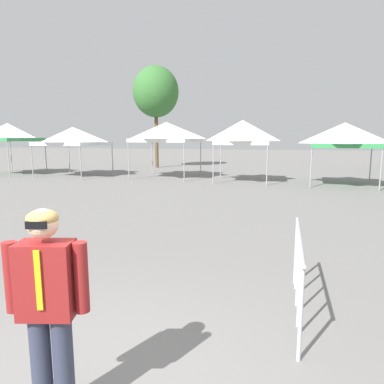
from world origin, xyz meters
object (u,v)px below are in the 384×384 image
canopy_tent_right_of_center (73,136)px  canopy_tent_far_right (8,132)px  canopy_tent_behind_left (166,132)px  canopy_tent_left_of_center (243,132)px  crowd_barrier_near_person (299,259)px  canopy_tent_far_left (344,135)px  tree_behind_tents_left (156,92)px  person_foreground (48,302)px

canopy_tent_right_of_center → canopy_tent_far_right: bearing=-177.2°
canopy_tent_far_right → canopy_tent_behind_left: 10.57m
canopy_tent_right_of_center → canopy_tent_behind_left: canopy_tent_behind_left is taller
canopy_tent_behind_left → canopy_tent_left_of_center: bearing=-10.6°
canopy_tent_right_of_center → crowd_barrier_near_person: canopy_tent_right_of_center is taller
canopy_tent_far_left → canopy_tent_behind_left: bearing=174.4°
canopy_tent_far_right → canopy_tent_behind_left: bearing=5.7°
canopy_tent_far_right → canopy_tent_right_of_center: 4.72m
canopy_tent_right_of_center → tree_behind_tents_left: size_ratio=0.46×
canopy_tent_far_left → tree_behind_tents_left: (-12.78, 7.25, 3.41)m
canopy_tent_far_right → canopy_tent_far_left: canopy_tent_far_right is taller
canopy_tent_far_right → canopy_tent_far_left: size_ratio=1.04×
canopy_tent_right_of_center → tree_behind_tents_left: (2.62, 7.13, 3.43)m
canopy_tent_left_of_center → person_foreground: (0.73, -16.14, -1.58)m
canopy_tent_right_of_center → person_foreground: canopy_tent_right_of_center is taller
canopy_tent_far_right → tree_behind_tents_left: size_ratio=0.43×
canopy_tent_far_left → tree_behind_tents_left: tree_behind_tents_left is taller
canopy_tent_left_of_center → canopy_tent_right_of_center: bearing=179.8°
canopy_tent_left_of_center → canopy_tent_far_left: bearing=-0.9°
person_foreground → crowd_barrier_near_person: bearing=50.5°
canopy_tent_behind_left → canopy_tent_left_of_center: canopy_tent_left_of_center is taller
canopy_tent_right_of_center → canopy_tent_left_of_center: 10.42m
canopy_tent_behind_left → tree_behind_tents_left: size_ratio=0.45×
canopy_tent_behind_left → person_foreground: (5.35, -17.01, -1.64)m
canopy_tent_far_left → person_foreground: canopy_tent_far_left is taller
canopy_tent_far_right → canopy_tent_far_left: bearing=0.3°
canopy_tent_far_left → crowd_barrier_near_person: size_ratio=1.54×
canopy_tent_left_of_center → canopy_tent_far_left: (4.98, -0.08, -0.15)m
crowd_barrier_near_person → canopy_tent_far_right: bearing=142.6°
canopy_tent_far_right → canopy_tent_right_of_center: bearing=2.8°
canopy_tent_far_right → canopy_tent_left_of_center: (15.13, 0.19, -0.09)m
canopy_tent_far_right → person_foreground: size_ratio=1.89×
canopy_tent_left_of_center → person_foreground: bearing=-87.4°
canopy_tent_left_of_center → tree_behind_tents_left: bearing=137.4°
canopy_tent_behind_left → tree_behind_tents_left: tree_behind_tents_left is taller
canopy_tent_far_right → canopy_tent_right_of_center: size_ratio=0.92×
canopy_tent_far_right → canopy_tent_behind_left: size_ratio=0.96×
canopy_tent_right_of_center → person_foreground: bearing=-55.4°
canopy_tent_behind_left → canopy_tent_far_left: bearing=-5.6°
canopy_tent_far_right → canopy_tent_far_left: (20.11, 0.11, -0.24)m
canopy_tent_far_left → canopy_tent_far_right: bearing=-179.7°
canopy_tent_far_right → crowd_barrier_near_person: size_ratio=1.60×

